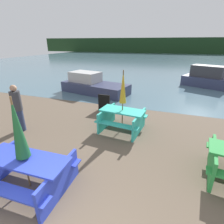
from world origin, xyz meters
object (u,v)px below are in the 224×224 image
(person, at_px, (18,109))
(signboard, at_px, (104,103))
(umbrella_darkgreen, at_px, (17,129))
(boat, at_px, (93,85))
(umbrella_gold, at_px, (123,88))
(picnic_table_teal, at_px, (122,118))
(picnic_table_blue, at_px, (27,169))
(boat_second, at_px, (216,80))

(person, xyz_separation_m, signboard, (2.08, 2.87, -0.47))
(umbrella_darkgreen, bearing_deg, signboard, 91.98)
(umbrella_darkgreen, bearing_deg, boat, 104.81)
(umbrella_darkgreen, height_order, umbrella_gold, umbrella_gold)
(picnic_table_teal, relative_size, umbrella_gold, 0.77)
(boat, height_order, person, person)
(picnic_table_teal, xyz_separation_m, person, (-3.42, -1.26, 0.39))
(boat, height_order, signboard, boat)
(person, bearing_deg, picnic_table_blue, -41.99)
(umbrella_darkgreen, xyz_separation_m, boat_second, (5.52, 11.49, -0.90))
(picnic_table_blue, relative_size, umbrella_darkgreen, 0.92)
(picnic_table_blue, bearing_deg, picnic_table_teal, 70.24)
(picnic_table_blue, relative_size, signboard, 2.57)
(boat, distance_m, person, 5.58)
(picnic_table_teal, distance_m, boat_second, 9.29)
(picnic_table_blue, height_order, person, person)
(picnic_table_blue, distance_m, picnic_table_teal, 3.49)
(umbrella_gold, xyz_separation_m, signboard, (-1.35, 1.60, -1.20))
(signboard, bearing_deg, picnic_table_teal, -49.96)
(picnic_table_teal, height_order, person, person)
(umbrella_gold, distance_m, boat_second, 9.35)
(picnic_table_teal, xyz_separation_m, umbrella_darkgreen, (-1.18, -3.28, 0.98))
(boat_second, relative_size, signboard, 6.56)
(person, bearing_deg, boat_second, 50.65)
(umbrella_gold, height_order, boat, umbrella_gold)
(boat, relative_size, person, 2.68)
(umbrella_darkgreen, relative_size, signboard, 2.78)
(boat, bearing_deg, picnic_table_blue, -63.04)
(picnic_table_blue, distance_m, umbrella_darkgreen, 0.98)
(picnic_table_teal, height_order, boat_second, boat_second)
(picnic_table_teal, relative_size, signboard, 2.22)
(picnic_table_teal, distance_m, umbrella_gold, 1.12)
(person, height_order, signboard, person)
(boat, bearing_deg, signboard, -43.57)
(picnic_table_blue, bearing_deg, signboard, 91.98)
(umbrella_darkgreen, relative_size, boat, 0.47)
(picnic_table_blue, distance_m, signboard, 4.89)
(picnic_table_blue, height_order, umbrella_gold, umbrella_gold)
(picnic_table_blue, relative_size, picnic_table_teal, 1.16)
(umbrella_darkgreen, xyz_separation_m, person, (-2.25, 2.02, -0.59))
(picnic_table_blue, height_order, picnic_table_teal, picnic_table_teal)
(umbrella_gold, distance_m, signboard, 2.41)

